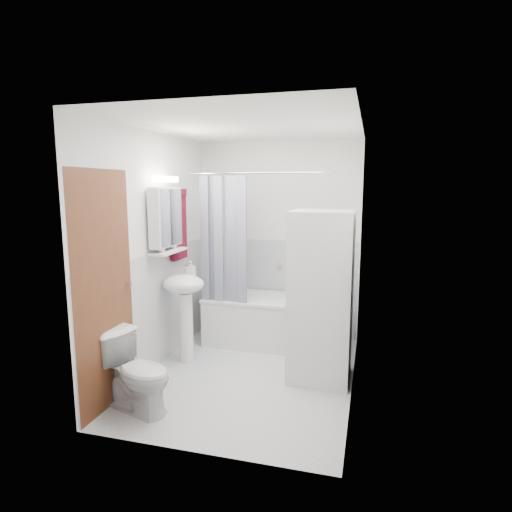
% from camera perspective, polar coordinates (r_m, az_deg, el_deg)
% --- Properties ---
extents(floor, '(2.60, 2.60, 0.00)m').
position_cam_1_polar(floor, '(4.42, -0.93, -15.61)').
color(floor, silver).
rests_on(floor, ground).
extents(room_walls, '(2.60, 2.60, 2.60)m').
position_cam_1_polar(room_walls, '(4.03, -0.99, 3.96)').
color(room_walls, white).
rests_on(room_walls, ground).
extents(wainscot, '(1.98, 2.58, 2.58)m').
position_cam_1_polar(wainscot, '(4.47, 0.10, -7.09)').
color(wainscot, silver).
rests_on(wainscot, ground).
extents(door, '(0.05, 2.00, 2.00)m').
position_cam_1_polar(door, '(3.99, -16.50, -3.57)').
color(door, brown).
rests_on(door, ground).
extents(bathtub, '(1.48, 0.70, 0.56)m').
position_cam_1_polar(bathtub, '(5.14, 1.72, -8.26)').
color(bathtub, white).
rests_on(bathtub, ground).
extents(tub_spout, '(0.04, 0.12, 0.04)m').
position_cam_1_polar(tub_spout, '(5.28, 4.70, -1.41)').
color(tub_spout, silver).
rests_on(tub_spout, room_walls).
extents(curtain_rod, '(1.66, 0.02, 0.02)m').
position_cam_1_polar(curtain_rod, '(4.62, 0.96, 11.01)').
color(curtain_rod, silver).
rests_on(curtain_rod, room_walls).
extents(shower_curtain, '(0.55, 0.02, 1.45)m').
position_cam_1_polar(shower_curtain, '(4.79, -4.33, 1.94)').
color(shower_curtain, '#121B41').
rests_on(shower_curtain, curtain_rod).
extents(sink, '(0.44, 0.37, 1.04)m').
position_cam_1_polar(sink, '(4.57, -9.54, -5.50)').
color(sink, white).
rests_on(sink, ground).
extents(medicine_cabinet, '(0.13, 0.50, 0.71)m').
position_cam_1_polar(medicine_cabinet, '(4.45, -11.94, 5.28)').
color(medicine_cabinet, white).
rests_on(medicine_cabinet, room_walls).
extents(shelf, '(0.18, 0.54, 0.02)m').
position_cam_1_polar(shelf, '(4.48, -11.61, 0.61)').
color(shelf, silver).
rests_on(shelf, room_walls).
extents(shower_caddy, '(0.22, 0.06, 0.02)m').
position_cam_1_polar(shower_caddy, '(5.22, 5.26, 1.42)').
color(shower_caddy, silver).
rests_on(shower_caddy, room_walls).
extents(towel, '(0.07, 0.33, 0.79)m').
position_cam_1_polar(towel, '(4.79, -10.30, 4.33)').
color(towel, '#5A0C1F').
rests_on(towel, room_walls).
extents(washer_dryer, '(0.60, 0.58, 1.64)m').
position_cam_1_polar(washer_dryer, '(4.16, 8.67, -5.32)').
color(washer_dryer, white).
rests_on(washer_dryer, ground).
extents(toilet, '(0.74, 0.56, 0.65)m').
position_cam_1_polar(toilet, '(3.82, -15.57, -14.76)').
color(toilet, white).
rests_on(toilet, ground).
extents(soap_pump, '(0.08, 0.17, 0.08)m').
position_cam_1_polar(soap_pump, '(4.58, -8.66, -2.29)').
color(soap_pump, gray).
rests_on(soap_pump, sink).
extents(shelf_bottle, '(0.07, 0.18, 0.07)m').
position_cam_1_polar(shelf_bottle, '(4.34, -12.52, 0.95)').
color(shelf_bottle, gray).
rests_on(shelf_bottle, shelf).
extents(shelf_cup, '(0.10, 0.09, 0.10)m').
position_cam_1_polar(shelf_cup, '(4.58, -10.96, 1.61)').
color(shelf_cup, gray).
rests_on(shelf_cup, shelf).
extents(shampoo_a, '(0.13, 0.17, 0.13)m').
position_cam_1_polar(shampoo_a, '(5.19, 6.58, 2.20)').
color(shampoo_a, gray).
rests_on(shampoo_a, shower_caddy).
extents(shampoo_b, '(0.08, 0.21, 0.08)m').
position_cam_1_polar(shampoo_b, '(5.17, 7.89, 1.87)').
color(shampoo_b, navy).
rests_on(shampoo_b, shower_caddy).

